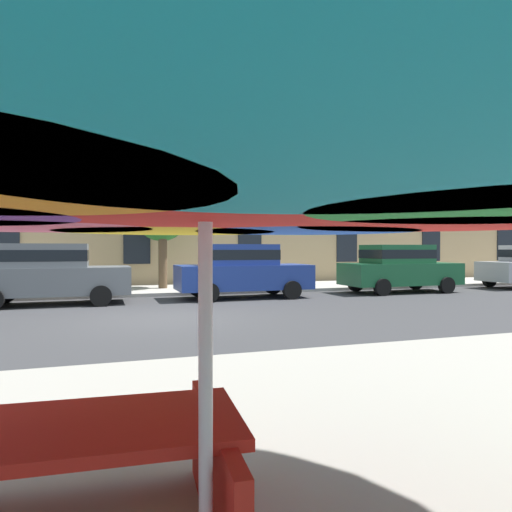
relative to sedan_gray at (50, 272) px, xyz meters
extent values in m
plane|color=#38383A|center=(2.83, -3.70, -0.95)|extent=(120.00, 120.00, 0.00)
cube|color=#B2ADA3|center=(2.83, 3.10, -0.89)|extent=(56.00, 3.60, 0.12)
cube|color=tan|center=(2.83, 11.30, 7.05)|extent=(44.72, 12.00, 16.00)
cube|color=#6B6056|center=(2.83, 5.26, 2.25)|extent=(43.82, 0.08, 0.36)
cube|color=#6B6056|center=(2.83, 5.26, 5.45)|extent=(43.82, 0.08, 0.36)
cube|color=#6B6056|center=(2.83, 5.26, 8.65)|extent=(43.82, 0.08, 0.36)
cube|color=black|center=(-2.14, 5.27, 7.45)|extent=(1.10, 0.06, 14.80)
cube|color=black|center=(2.83, 5.27, 7.45)|extent=(1.10, 0.06, 14.80)
cube|color=black|center=(7.80, 5.27, 7.45)|extent=(1.10, 0.06, 14.80)
cube|color=black|center=(12.77, 5.27, 7.45)|extent=(1.10, 0.06, 14.80)
cube|color=black|center=(17.74, 5.27, 7.45)|extent=(1.10, 0.06, 14.80)
cube|color=black|center=(22.70, 5.27, 7.45)|extent=(1.10, 0.06, 14.80)
cube|color=slate|center=(0.05, 0.00, -0.25)|extent=(4.40, 1.76, 0.80)
cube|color=slate|center=(-0.10, 0.00, 0.49)|extent=(2.30, 1.55, 0.68)
cube|color=black|center=(-0.10, 0.00, 0.49)|extent=(2.32, 1.57, 0.32)
cylinder|color=black|center=(1.42, 0.88, -0.65)|extent=(0.60, 0.22, 0.60)
cylinder|color=black|center=(1.42, -0.88, -0.65)|extent=(0.60, 0.22, 0.60)
cylinder|color=black|center=(-1.31, 0.88, -0.65)|extent=(0.60, 0.22, 0.60)
cube|color=navy|center=(5.91, 0.00, -0.25)|extent=(4.40, 1.76, 0.80)
cube|color=navy|center=(5.76, 0.00, 0.49)|extent=(2.30, 1.55, 0.68)
cube|color=black|center=(5.76, 0.00, 0.49)|extent=(2.32, 1.57, 0.32)
cylinder|color=black|center=(7.27, 0.88, -0.65)|extent=(0.60, 0.22, 0.60)
cylinder|color=black|center=(7.27, -0.88, -0.65)|extent=(0.60, 0.22, 0.60)
cylinder|color=black|center=(4.54, 0.88, -0.65)|extent=(0.60, 0.22, 0.60)
cylinder|color=black|center=(4.54, -0.88, -0.65)|extent=(0.60, 0.22, 0.60)
cube|color=#195933|center=(12.03, 0.00, -0.25)|extent=(4.40, 1.76, 0.80)
cube|color=#195933|center=(11.88, 0.00, 0.49)|extent=(2.30, 1.55, 0.68)
cube|color=black|center=(11.88, 0.00, 0.49)|extent=(2.32, 1.57, 0.32)
cylinder|color=black|center=(13.39, 0.88, -0.65)|extent=(0.60, 0.22, 0.60)
cylinder|color=black|center=(13.39, -0.88, -0.65)|extent=(0.60, 0.22, 0.60)
cylinder|color=black|center=(10.66, 0.88, -0.65)|extent=(0.60, 0.22, 0.60)
cylinder|color=black|center=(10.66, -0.88, -0.65)|extent=(0.60, 0.22, 0.60)
cylinder|color=black|center=(17.16, 0.88, -0.65)|extent=(0.60, 0.22, 0.60)
cylinder|color=brown|center=(3.66, 3.29, 0.09)|extent=(0.33, 0.33, 2.08)
sphere|color=#236023|center=(3.63, 3.51, 2.07)|extent=(2.17, 2.17, 2.17)
sphere|color=#236023|center=(3.77, 3.16, 2.38)|extent=(1.67, 1.67, 1.67)
cylinder|color=silver|center=(1.88, -12.70, 0.11)|extent=(0.06, 0.06, 2.13)
cone|color=red|center=(3.06, -12.70, 0.99)|extent=(1.42, 1.42, 0.39)
cone|color=blue|center=(2.72, -11.86, 0.99)|extent=(1.42, 1.42, 0.39)
cone|color=yellow|center=(1.88, -11.52, 0.99)|extent=(1.42, 1.42, 0.39)
cone|color=#E5668C|center=(1.04, -11.86, 0.99)|extent=(1.42, 1.42, 0.39)
cone|color=#199EB2|center=(1.88, -13.88, 0.99)|extent=(1.42, 1.42, 0.39)
cone|color=red|center=(1.88, -12.70, 1.03)|extent=(1.77, 1.77, 0.47)
cube|color=red|center=(1.26, -12.14, -0.21)|extent=(1.85, 0.93, 0.06)
cube|color=red|center=(1.30, -11.52, -0.51)|extent=(1.82, 0.41, 0.05)
cube|color=red|center=(2.04, -12.20, -0.58)|extent=(0.18, 1.40, 0.74)
camera|label=1|loc=(1.48, -14.56, 0.68)|focal=32.26mm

